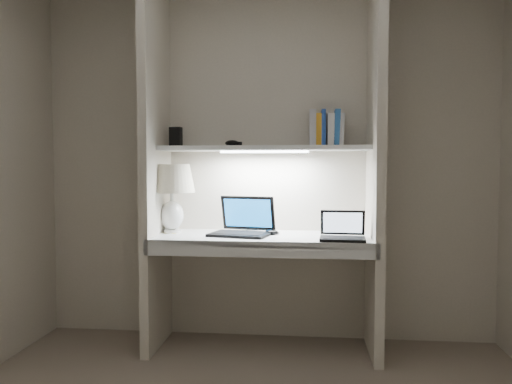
# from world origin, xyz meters

# --- Properties ---
(back_wall) EXTENTS (3.20, 0.01, 2.50)m
(back_wall) POSITION_xyz_m (0.00, 1.50, 1.25)
(back_wall) COLOR beige
(back_wall) RESTS_ON floor
(alcove_panel_left) EXTENTS (0.06, 0.55, 2.50)m
(alcove_panel_left) POSITION_xyz_m (-0.73, 1.23, 1.25)
(alcove_panel_left) COLOR beige
(alcove_panel_left) RESTS_ON floor
(alcove_panel_right) EXTENTS (0.06, 0.55, 2.50)m
(alcove_panel_right) POSITION_xyz_m (0.73, 1.23, 1.25)
(alcove_panel_right) COLOR beige
(alcove_panel_right) RESTS_ON floor
(desk) EXTENTS (1.40, 0.55, 0.04)m
(desk) POSITION_xyz_m (0.00, 1.23, 0.75)
(desk) COLOR white
(desk) RESTS_ON alcove_panel_left
(desk_apron) EXTENTS (1.46, 0.03, 0.10)m
(desk_apron) POSITION_xyz_m (0.00, 0.96, 0.72)
(desk_apron) COLOR silver
(desk_apron) RESTS_ON desk
(shelf) EXTENTS (1.40, 0.36, 0.03)m
(shelf) POSITION_xyz_m (0.00, 1.32, 1.35)
(shelf) COLOR silver
(shelf) RESTS_ON back_wall
(strip_light) EXTENTS (0.60, 0.04, 0.02)m
(strip_light) POSITION_xyz_m (0.00, 1.32, 1.33)
(strip_light) COLOR white
(strip_light) RESTS_ON shelf
(table_lamp) EXTENTS (0.32, 0.32, 0.47)m
(table_lamp) POSITION_xyz_m (-0.64, 1.30, 1.09)
(table_lamp) COLOR white
(table_lamp) RESTS_ON desk
(laptop_main) EXTENTS (0.44, 0.40, 0.25)m
(laptop_main) POSITION_xyz_m (-0.14, 1.25, 0.83)
(laptop_main) COLOR black
(laptop_main) RESTS_ON desk
(laptop_netbook) EXTENTS (0.29, 0.26, 0.18)m
(laptop_netbook) POSITION_xyz_m (0.51, 1.09, 0.81)
(laptop_netbook) COLOR black
(laptop_netbook) RESTS_ON desk
(speaker) EXTENTS (0.12, 0.09, 0.14)m
(speaker) POSITION_xyz_m (-0.10, 1.45, 0.84)
(speaker) COLOR silver
(speaker) RESTS_ON desk
(mouse) EXTENTS (0.10, 0.08, 0.03)m
(mouse) POSITION_xyz_m (0.05, 1.26, 0.79)
(mouse) COLOR black
(mouse) RESTS_ON desk
(cable_coil) EXTENTS (0.10, 0.10, 0.01)m
(cable_coil) POSITION_xyz_m (0.05, 1.30, 0.78)
(cable_coil) COLOR black
(cable_coil) RESTS_ON desk
(sticky_note) EXTENTS (0.08, 0.08, 0.00)m
(sticky_note) POSITION_xyz_m (-0.64, 1.28, 0.77)
(sticky_note) COLOR gold
(sticky_note) RESTS_ON desk
(book_row) EXTENTS (0.24, 0.17, 0.25)m
(book_row) POSITION_xyz_m (0.42, 1.41, 1.48)
(book_row) COLOR silver
(book_row) RESTS_ON shelf
(shelf_box) EXTENTS (0.09, 0.07, 0.14)m
(shelf_box) POSITION_xyz_m (-0.62, 1.35, 1.43)
(shelf_box) COLOR black
(shelf_box) RESTS_ON shelf
(shelf_gadget) EXTENTS (0.12, 0.10, 0.04)m
(shelf_gadget) POSITION_xyz_m (-0.23, 1.34, 1.39)
(shelf_gadget) COLOR black
(shelf_gadget) RESTS_ON shelf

